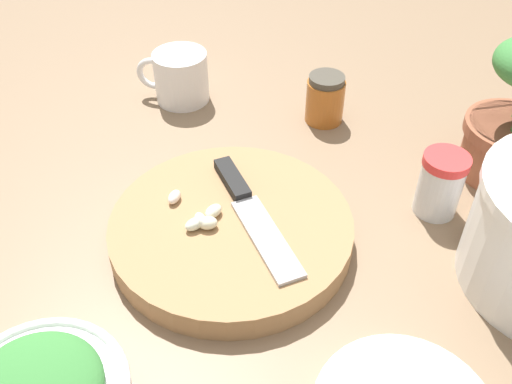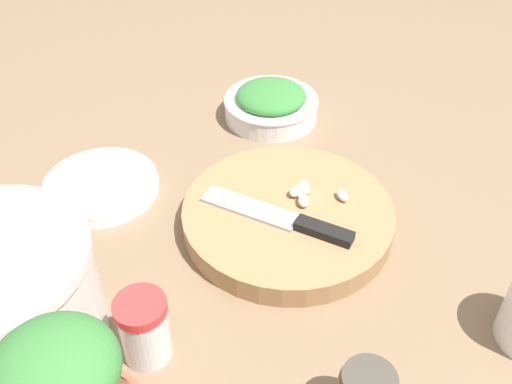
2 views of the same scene
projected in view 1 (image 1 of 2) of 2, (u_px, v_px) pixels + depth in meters
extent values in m
plane|color=#7F664C|center=(293.00, 221.00, 0.73)|extent=(5.00, 5.00, 0.00)
cylinder|color=#9E754C|center=(231.00, 230.00, 0.69)|extent=(0.29, 0.29, 0.03)
cube|color=black|center=(232.00, 179.00, 0.73)|extent=(0.08, 0.06, 0.01)
cube|color=#B2B2B7|center=(267.00, 238.00, 0.65)|extent=(0.13, 0.11, 0.01)
ellipsoid|color=#F4DDD0|center=(174.00, 197.00, 0.70)|extent=(0.02, 0.02, 0.01)
ellipsoid|color=#EBE9C7|center=(213.00, 211.00, 0.68)|extent=(0.03, 0.02, 0.01)
ellipsoid|color=silver|center=(195.00, 224.00, 0.66)|extent=(0.03, 0.03, 0.01)
ellipsoid|color=beige|center=(208.00, 223.00, 0.66)|extent=(0.02, 0.03, 0.02)
ellipsoid|color=silver|center=(201.00, 220.00, 0.67)|extent=(0.03, 0.02, 0.02)
cylinder|color=silver|center=(439.00, 188.00, 0.72)|extent=(0.05, 0.05, 0.07)
cylinder|color=red|center=(447.00, 161.00, 0.69)|extent=(0.06, 0.06, 0.01)
cylinder|color=white|center=(181.00, 77.00, 0.92)|extent=(0.09, 0.09, 0.08)
torus|color=white|center=(153.00, 74.00, 0.92)|extent=(0.01, 0.06, 0.06)
cylinder|color=#B26023|center=(325.00, 101.00, 0.88)|extent=(0.06, 0.06, 0.07)
cylinder|color=#474238|center=(327.00, 79.00, 0.85)|extent=(0.05, 0.05, 0.01)
cylinder|color=#935138|center=(507.00, 149.00, 0.77)|extent=(0.12, 0.12, 0.08)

